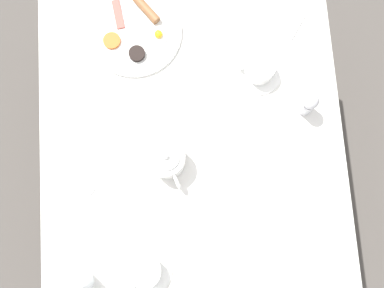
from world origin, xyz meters
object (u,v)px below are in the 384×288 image
object	(u,v)px
water_glass_tall	(74,285)
fork_spare	(85,114)
teapot_near	(167,159)
pepper_grinder	(308,104)
teacup_with_saucer_left	(260,70)
breakfast_plate	(136,31)
teacup_with_saucer_right	(146,271)
fork_by_plate	(282,147)
knife_by_plate	(255,215)
napkin_folded	(281,20)
spoon_for_tea	(100,177)

from	to	relation	value
water_glass_tall	fork_spare	size ratio (longest dim) A/B	0.84
fork_spare	water_glass_tall	bearing A→B (deg)	87.05
water_glass_tall	teapot_near	bearing A→B (deg)	-129.18
water_glass_tall	pepper_grinder	bearing A→B (deg)	-146.16
teacup_with_saucer_left	breakfast_plate	bearing A→B (deg)	-23.11
water_glass_tall	pepper_grinder	world-z (taller)	water_glass_tall
teacup_with_saucer_left	teacup_with_saucer_right	distance (m)	0.70
teacup_with_saucer_right	water_glass_tall	distance (m)	0.20
fork_by_plate	teacup_with_saucer_left	bearing A→B (deg)	-77.83
breakfast_plate	water_glass_tall	world-z (taller)	water_glass_tall
teacup_with_saucer_right	knife_by_plate	size ratio (longest dim) A/B	0.83
teacup_with_saucer_right	pepper_grinder	world-z (taller)	pepper_grinder
breakfast_plate	teapot_near	world-z (taller)	teapot_near
pepper_grinder	napkin_folded	size ratio (longest dim) A/B	0.72
water_glass_tall	fork_by_plate	world-z (taller)	water_glass_tall
teacup_with_saucer_right	fork_spare	xyz separation A→B (m)	(0.17, -0.49, -0.03)
teacup_with_saucer_left	fork_by_plate	bearing A→B (deg)	102.17
breakfast_plate	teapot_near	size ratio (longest dim) A/B	1.63
water_glass_tall	fork_by_plate	bearing A→B (deg)	-150.40
teapot_near	spoon_for_tea	distance (m)	0.22
spoon_for_tea	teacup_with_saucer_right	bearing A→B (deg)	114.14
breakfast_plate	teacup_with_saucer_right	distance (m)	0.75
teapot_near	pepper_grinder	distance (m)	0.46
teacup_with_saucer_right	napkin_folded	bearing A→B (deg)	-122.12
knife_by_plate	fork_spare	bearing A→B (deg)	-34.46
teacup_with_saucer_right	pepper_grinder	xyz separation A→B (m)	(-0.51, -0.46, 0.03)
napkin_folded	teacup_with_saucer_left	bearing A→B (deg)	62.48
water_glass_tall	pepper_grinder	xyz separation A→B (m)	(-0.71, -0.48, -0.02)
water_glass_tall	knife_by_plate	distance (m)	0.56
teacup_with_saucer_left	teacup_with_saucer_right	xyz separation A→B (m)	(0.38, 0.58, -0.00)
teapot_near	napkin_folded	xyz separation A→B (m)	(-0.39, -0.44, -0.04)
breakfast_plate	pepper_grinder	distance (m)	0.59
napkin_folded	spoon_for_tea	bearing A→B (deg)	38.04
breakfast_plate	napkin_folded	world-z (taller)	breakfast_plate
teacup_with_saucer_left	napkin_folded	xyz separation A→B (m)	(-0.09, -0.17, -0.03)
pepper_grinder	knife_by_plate	world-z (taller)	pepper_grinder
fork_by_plate	knife_by_plate	world-z (taller)	same
teapot_near	teacup_with_saucer_right	distance (m)	0.33
spoon_for_tea	pepper_grinder	bearing A→B (deg)	-164.95
teacup_with_saucer_right	spoon_for_tea	size ratio (longest dim) A/B	1.17
breakfast_plate	teacup_with_saucer_right	world-z (taller)	teacup_with_saucer_right
teapot_near	water_glass_tall	distance (m)	0.44
teacup_with_saucer_left	spoon_for_tea	distance (m)	0.59
fork_spare	teacup_with_saucer_left	bearing A→B (deg)	-170.02
teapot_near	napkin_folded	bearing A→B (deg)	-62.54
knife_by_plate	teapot_near	bearing A→B (deg)	-35.26
teapot_near	water_glass_tall	world-z (taller)	water_glass_tall
water_glass_tall	spoon_for_tea	distance (m)	0.32
breakfast_plate	teacup_with_saucer_right	size ratio (longest dim) A/B	2.03
napkin_folded	fork_by_plate	distance (m)	0.42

